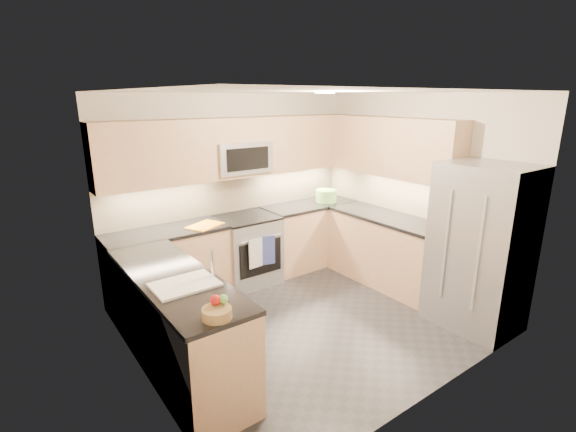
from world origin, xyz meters
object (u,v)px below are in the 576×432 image
object	(u,v)px
refrigerator	(481,248)
cutting_board	(205,225)
gas_range	(248,250)
utensil_bowl	(326,196)
microwave	(240,157)
fruit_basket	(217,313)

from	to	relation	value
refrigerator	cutting_board	bearing A→B (deg)	131.84
gas_range	utensil_bowl	world-z (taller)	utensil_bowl
gas_range	refrigerator	xyz separation A→B (m)	(1.45, -2.43, 0.45)
microwave	cutting_board	size ratio (longest dim) A/B	1.83
cutting_board	fruit_basket	distance (m)	2.25
gas_range	cutting_board	xyz separation A→B (m)	(-0.64, -0.09, 0.49)
fruit_basket	microwave	bearing A→B (deg)	56.26
microwave	utensil_bowl	bearing A→B (deg)	-6.43
gas_range	microwave	distance (m)	1.25
cutting_board	refrigerator	bearing A→B (deg)	-48.16
refrigerator	utensil_bowl	size ratio (longest dim) A/B	5.78
microwave	utensil_bowl	world-z (taller)	microwave
gas_range	utensil_bowl	bearing A→B (deg)	-1.20
gas_range	microwave	bearing A→B (deg)	90.00
gas_range	fruit_basket	bearing A→B (deg)	-125.25
utensil_bowl	cutting_board	world-z (taller)	utensil_bowl
utensil_bowl	fruit_basket	world-z (taller)	utensil_bowl
refrigerator	cutting_board	size ratio (longest dim) A/B	4.33
cutting_board	fruit_basket	xyz separation A→B (m)	(-0.89, -2.07, 0.03)
gas_range	refrigerator	size ratio (longest dim) A/B	0.51
gas_range	microwave	xyz separation A→B (m)	(0.00, 0.12, 1.24)
microwave	cutting_board	world-z (taller)	microwave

